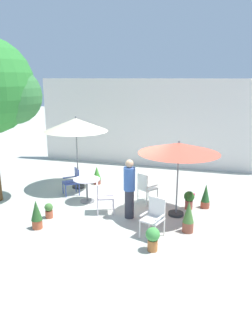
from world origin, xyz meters
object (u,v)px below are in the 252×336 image
object	(u,v)px
cafe_table_0	(87,186)
potted_plant_6	(189,199)
patio_chair_0	(73,180)
patio_chair_3	(154,215)
potted_plant_4	(153,238)
patio_umbrella_1	(179,149)
patio_umbrella_0	(76,125)
patio_chair_1	(146,186)
potted_plant_0	(97,175)
patio_chair_2	(103,195)
standing_person	(129,188)
potted_plant_5	(49,210)
potted_plant_3	(206,196)
potted_plant_1	(188,217)
potted_plant_2	(36,214)

from	to	relation	value
cafe_table_0	potted_plant_6	size ratio (longest dim) A/B	1.50
patio_chair_0	patio_chair_3	bearing A→B (deg)	-34.15
potted_plant_4	patio_umbrella_1	bearing A→B (deg)	83.08
cafe_table_0	patio_umbrella_0	bearing A→B (deg)	125.52
patio_chair_1	potted_plant_0	world-z (taller)	patio_chair_1
cafe_table_0	patio_chair_2	world-z (taller)	patio_chair_2
patio_umbrella_0	patio_chair_1	distance (m)	3.22
patio_chair_0	standing_person	bearing A→B (deg)	-29.27
patio_chair_3	potted_plant_5	bearing A→B (deg)	175.73
potted_plant_3	potted_plant_6	size ratio (longest dim) A/B	1.34
patio_umbrella_1	potted_plant_5	bearing A→B (deg)	-161.10
potted_plant_0	potted_plant_1	size ratio (longest dim) A/B	0.78
patio_umbrella_1	potted_plant_6	world-z (taller)	patio_umbrella_1
standing_person	potted_plant_5	bearing A→B (deg)	-163.55
patio_chair_1	potted_plant_6	xyz separation A→B (m)	(1.35, -0.09, -0.23)
patio_chair_2	potted_plant_1	world-z (taller)	patio_chair_2
patio_umbrella_1	potted_plant_6	bearing A→B (deg)	60.65
potted_plant_1	potted_plant_5	size ratio (longest dim) A/B	1.96
potted_plant_3	potted_plant_4	xyz separation A→B (m)	(-1.03, -2.89, -0.03)
patio_chair_2	potted_plant_3	size ratio (longest dim) A/B	1.23
standing_person	potted_plant_4	bearing A→B (deg)	-58.10
patio_umbrella_1	potted_plant_2	xyz separation A→B (m)	(-3.37, -1.83, -1.54)
potted_plant_2	potted_plant_3	world-z (taller)	potted_plant_2
patio_umbrella_0	cafe_table_0	distance (m)	2.22
potted_plant_1	patio_chair_0	bearing A→B (deg)	156.57
patio_chair_2	potted_plant_4	xyz separation A→B (m)	(1.81, -1.69, -0.21)
cafe_table_0	potted_plant_1	world-z (taller)	potted_plant_1
patio_chair_2	potted_plant_3	xyz separation A→B (m)	(2.84, 1.20, -0.18)
patio_chair_0	potted_plant_1	world-z (taller)	patio_chair_0
potted_plant_6	standing_person	distance (m)	1.97
potted_plant_4	potted_plant_6	world-z (taller)	potted_plant_4
patio_umbrella_0	cafe_table_0	world-z (taller)	patio_umbrella_0
potted_plant_4	potted_plant_5	xyz separation A→B (m)	(-3.14, 0.94, -0.10)
potted_plant_2	standing_person	xyz separation A→B (m)	(2.13, 1.31, 0.47)
potted_plant_3	potted_plant_6	bearing A→B (deg)	-153.08
potted_plant_5	standing_person	bearing A→B (deg)	16.45
potted_plant_3	patio_chair_0	bearing A→B (deg)	-179.73
cafe_table_0	potted_plant_4	bearing A→B (deg)	-42.62
potted_plant_2	standing_person	size ratio (longest dim) A/B	0.46
patio_chair_3	potted_plant_6	xyz separation A→B (m)	(0.68, 1.94, -0.23)
patio_chair_2	potted_plant_4	size ratio (longest dim) A/B	1.60
potted_plant_4	standing_person	xyz separation A→B (m)	(-0.98, 1.58, 0.54)
potted_plant_1	standing_person	size ratio (longest dim) A/B	0.50
patio_chair_0	patio_chair_3	distance (m)	3.84
potted_plant_6	potted_plant_1	bearing A→B (deg)	-85.64
cafe_table_0	potted_plant_4	distance (m)	3.52
patio_umbrella_1	potted_plant_3	xyz separation A→B (m)	(0.77, 0.79, -1.58)
potted_plant_0	patio_umbrella_0	bearing A→B (deg)	-131.17
patio_umbrella_1	patio_chair_2	xyz separation A→B (m)	(-2.07, -0.42, -1.41)
patio_chair_0	standing_person	xyz separation A→B (m)	(2.31, -1.29, 0.37)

